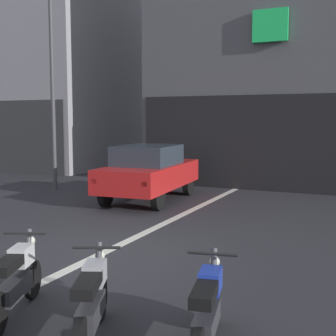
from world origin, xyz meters
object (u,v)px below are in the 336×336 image
object	(u,v)px
motorcycle_white_row_centre	(16,280)
motorcycle_blue_row_rightmost	(207,310)
motorcycle_silver_row_right_mid	(92,301)
car_red_crossing_near	(149,171)
street_lamp	(52,58)

from	to	relation	value
motorcycle_white_row_centre	motorcycle_blue_row_rightmost	size ratio (longest dim) A/B	0.96
motorcycle_white_row_centre	motorcycle_silver_row_right_mid	distance (m)	1.22
car_red_crossing_near	motorcycle_white_row_centre	bearing A→B (deg)	-74.37
car_red_crossing_near	motorcycle_blue_row_rightmost	bearing A→B (deg)	-58.75
motorcycle_silver_row_right_mid	street_lamp	bearing A→B (deg)	130.87
car_red_crossing_near	street_lamp	size ratio (longest dim) A/B	0.58
car_red_crossing_near	motorcycle_silver_row_right_mid	distance (m)	8.57
street_lamp	motorcycle_white_row_centre	world-z (taller)	street_lamp
street_lamp	motorcycle_white_row_centre	xyz separation A→B (m)	(6.02, -8.21, -3.95)
motorcycle_blue_row_rightmost	motorcycle_silver_row_right_mid	bearing A→B (deg)	-165.81
motorcycle_white_row_centre	car_red_crossing_near	bearing A→B (deg)	105.63
street_lamp	motorcycle_silver_row_right_mid	distance (m)	11.74
street_lamp	motorcycle_blue_row_rightmost	size ratio (longest dim) A/B	4.43
car_red_crossing_near	motorcycle_white_row_centre	xyz separation A→B (m)	(2.16, -7.72, -0.43)
car_red_crossing_near	motorcycle_blue_row_rightmost	size ratio (longest dim) A/B	2.56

